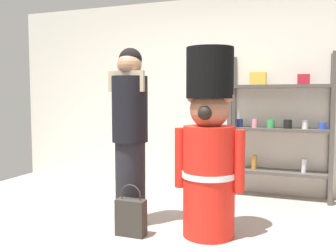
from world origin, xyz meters
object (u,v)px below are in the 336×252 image
teddy_bear_guard (209,148)px  person_shopper (130,133)px  shopping_bag (131,217)px  merchandise_shelf (278,125)px

teddy_bear_guard → person_shopper: 0.81m
shopping_bag → teddy_bear_guard: bearing=21.1°
merchandise_shelf → shopping_bag: (-1.15, -1.83, -0.75)m
person_shopper → shopping_bag: 0.80m
merchandise_shelf → teddy_bear_guard: merchandise_shelf is taller
merchandise_shelf → teddy_bear_guard: bearing=-107.2°
teddy_bear_guard → shopping_bag: size_ratio=3.58×
merchandise_shelf → person_shopper: bearing=-129.7°
teddy_bear_guard → person_shopper: (-0.80, 0.02, 0.11)m
teddy_bear_guard → shopping_bag: (-0.67, -0.26, -0.63)m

